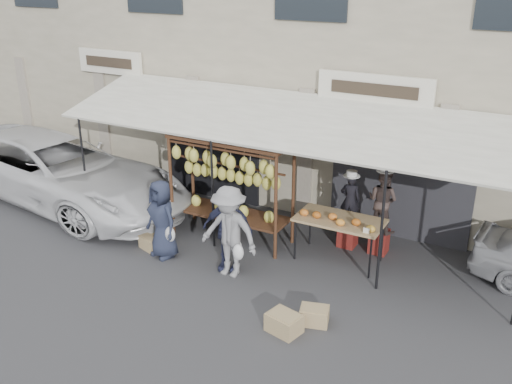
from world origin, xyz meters
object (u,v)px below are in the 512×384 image
at_px(vendor_left, 350,200).
at_px(customer_mid, 228,230).
at_px(customer_right, 229,232).
at_px(crate_near_a, 284,323).
at_px(crate_far, 151,242).
at_px(vendor_right, 383,201).
at_px(banana_rack, 229,170).
at_px(van, 51,153).
at_px(crate_near_b, 314,316).
at_px(produce_table, 339,221).
at_px(customer_left, 162,219).

relative_size(vendor_left, customer_mid, 0.66).
bearing_deg(customer_right, vendor_left, 54.71).
xyz_separation_m(crate_near_a, crate_far, (-3.68, 1.26, -0.02)).
bearing_deg(vendor_right, banana_rack, 30.76).
bearing_deg(crate_near_a, van, 162.77).
bearing_deg(customer_right, van, 168.46).
bearing_deg(banana_rack, crate_near_b, -35.37).
distance_m(banana_rack, van, 5.10).
distance_m(vendor_right, customer_mid, 3.13).
bearing_deg(produce_table, customer_left, -155.07).
distance_m(customer_mid, crate_near_a, 2.36).
bearing_deg(crate_near_a, customer_right, 146.18).
xyz_separation_m(customer_right, crate_far, (-1.97, 0.12, -0.76)).
distance_m(customer_mid, crate_near_b, 2.44).
bearing_deg(crate_far, vendor_left, 30.41).
height_order(customer_left, customer_mid, customer_mid).
xyz_separation_m(customer_mid, crate_far, (-1.84, -0.05, -0.69)).
relative_size(vendor_right, customer_left, 0.81).
bearing_deg(vendor_right, vendor_left, 16.35).
height_order(crate_near_a, crate_near_b, crate_near_a).
bearing_deg(banana_rack, customer_mid, -60.68).
bearing_deg(van, customer_right, -94.20).
xyz_separation_m(vendor_left, van, (-7.41, -0.99, 0.11)).
distance_m(banana_rack, customer_mid, 1.50).
bearing_deg(van, customer_left, -98.23).
relative_size(banana_rack, crate_near_b, 5.60).
xyz_separation_m(vendor_right, customer_right, (-2.21, -2.22, -0.26)).
distance_m(customer_right, van, 5.98).
height_order(vendor_left, crate_near_a, vendor_left).
xyz_separation_m(customer_left, van, (-4.30, 1.20, 0.34)).
bearing_deg(vendor_left, customer_left, 21.62).
bearing_deg(crate_far, banana_rack, 44.72).
bearing_deg(vendor_right, crate_near_a, 95.23).
bearing_deg(vendor_right, customer_right, 58.84).
bearing_deg(van, banana_rack, -81.44).
xyz_separation_m(produce_table, crate_far, (-3.57, -1.35, -0.74)).
height_order(crate_near_a, crate_far, crate_near_a).
xyz_separation_m(vendor_left, crate_near_b, (0.49, -2.88, -0.91)).
distance_m(banana_rack, customer_left, 1.70).
bearing_deg(crate_near_a, banana_rack, 135.40).
height_order(customer_left, crate_far, customer_left).
xyz_separation_m(produce_table, vendor_right, (0.61, 0.75, 0.28)).
bearing_deg(vendor_left, customer_mid, 36.66).
bearing_deg(vendor_left, crate_near_b, 86.08).
height_order(customer_mid, crate_far, customer_mid).
xyz_separation_m(crate_near_a, van, (-7.56, 2.35, 0.99)).
height_order(vendor_left, van, van).
height_order(produce_table, vendor_right, vendor_right).
height_order(vendor_right, customer_mid, vendor_right).
bearing_deg(vendor_right, customer_mid, 54.97).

